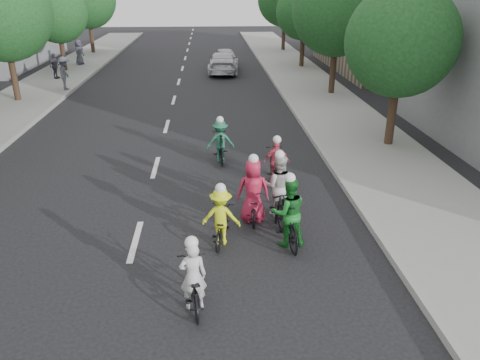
{
  "coord_description": "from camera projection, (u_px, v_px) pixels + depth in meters",
  "views": [
    {
      "loc": [
        1.92,
        -10.21,
        5.94
      ],
      "look_at": [
        2.69,
        1.36,
        1.0
      ],
      "focal_mm": 35.0,
      "sensor_mm": 36.0,
      "label": 1
    }
  ],
  "objects": [
    {
      "name": "cyclist_4",
      "position": [
        253.0,
        197.0,
        12.37
      ],
      "size": [
        0.88,
        1.64,
        1.9
      ],
      "rotation": [
        0.0,
        0.0,
        3.09
      ],
      "color": "black",
      "rests_on": "ground"
    },
    {
      "name": "spectator_1",
      "position": [
        55.0,
        66.0,
        29.9
      ],
      "size": [
        0.63,
        1.0,
        1.59
      ],
      "primitive_type": "imported",
      "rotation": [
        0.0,
        0.0,
        1.29
      ],
      "color": "#44434F",
      "rests_on": "sidewalk_left"
    },
    {
      "name": "curb_right",
      "position": [
        301.0,
        122.0,
        21.1
      ],
      "size": [
        0.18,
        80.0,
        0.18
      ],
      "primitive_type": "cube",
      "color": "#999993",
      "rests_on": "ground"
    },
    {
      "name": "sidewalk_right",
      "position": [
        344.0,
        121.0,
        21.22
      ],
      "size": [
        4.0,
        80.0,
        0.15
      ],
      "primitive_type": "cube",
      "color": "gray",
      "rests_on": "ground"
    },
    {
      "name": "follow_car_lead",
      "position": [
        223.0,
        63.0,
        32.55
      ],
      "size": [
        2.35,
        5.08,
        1.44
      ],
      "primitive_type": "imported",
      "rotation": [
        0.0,
        0.0,
        3.07
      ],
      "color": "silver",
      "rests_on": "ground"
    },
    {
      "name": "tree_l_4",
      "position": [
        57.0,
        13.0,
        31.56
      ],
      "size": [
        4.0,
        4.0,
        5.97
      ],
      "color": "black",
      "rests_on": "ground"
    },
    {
      "name": "follow_car_trail",
      "position": [
        224.0,
        56.0,
        35.67
      ],
      "size": [
        2.07,
        4.03,
        1.31
      ],
      "primitive_type": "imported",
      "rotation": [
        0.0,
        0.0,
        3.28
      ],
      "color": "silver",
      "rests_on": "ground"
    },
    {
      "name": "cyclist_1",
      "position": [
        220.0,
        144.0,
        16.49
      ],
      "size": [
        1.01,
        1.78,
        1.67
      ],
      "rotation": [
        0.0,
        0.0,
        3.2
      ],
      "color": "black",
      "rests_on": "ground"
    },
    {
      "name": "tree_l_3",
      "position": [
        2.0,
        12.0,
        23.08
      ],
      "size": [
        4.8,
        4.8,
        6.93
      ],
      "color": "black",
      "rests_on": "ground"
    },
    {
      "name": "cyclist_0",
      "position": [
        221.0,
        221.0,
        11.34
      ],
      "size": [
        1.02,
        1.65,
        1.59
      ],
      "rotation": [
        0.0,
        0.0,
        2.96
      ],
      "color": "black",
      "rests_on": "ground"
    },
    {
      "name": "curb_left",
      "position": [
        27.0,
        127.0,
        20.35
      ],
      "size": [
        0.18,
        80.0,
        0.18
      ],
      "primitive_type": "cube",
      "color": "#999993",
      "rests_on": "ground"
    },
    {
      "name": "tree_r_1",
      "position": [
        337.0,
        10.0,
        24.67
      ],
      "size": [
        4.8,
        4.8,
        6.93
      ],
      "color": "black",
      "rests_on": "ground"
    },
    {
      "name": "cyclist_6",
      "position": [
        194.0,
        282.0,
        9.12
      ],
      "size": [
        0.74,
        1.71,
        1.59
      ],
      "rotation": [
        0.0,
        0.0,
        3.24
      ],
      "color": "black",
      "rests_on": "ground"
    },
    {
      "name": "tree_r_0",
      "position": [
        401.0,
        41.0,
        16.62
      ],
      "size": [
        4.0,
        4.0,
        5.97
      ],
      "color": "black",
      "rests_on": "ground"
    },
    {
      "name": "bldg_se",
      "position": [
        406.0,
        11.0,
        33.02
      ],
      "size": [
        10.0,
        14.0,
        8.0
      ],
      "primitive_type": "cube",
      "color": "gray",
      "rests_on": "ground"
    },
    {
      "name": "cyclist_2",
      "position": [
        276.0,
        164.0,
        14.77
      ],
      "size": [
        0.85,
        1.89,
        1.58
      ],
      "rotation": [
        0.0,
        0.0,
        3.19
      ],
      "color": "black",
      "rests_on": "ground"
    },
    {
      "name": "spectator_2",
      "position": [
        79.0,
        52.0,
        34.94
      ],
      "size": [
        0.8,
        1.01,
        1.81
      ],
      "primitive_type": "imported",
      "rotation": [
        0.0,
        0.0,
        1.29
      ],
      "color": "#494854",
      "rests_on": "sidewalk_left"
    },
    {
      "name": "cyclist_5",
      "position": [
        278.0,
        192.0,
        12.71
      ],
      "size": [
        0.98,
        1.91,
        1.88
      ],
      "rotation": [
        0.0,
        0.0,
        2.94
      ],
      "color": "black",
      "rests_on": "ground"
    },
    {
      "name": "ground",
      "position": [
        135.0,
        241.0,
        11.58
      ],
      "size": [
        120.0,
        120.0,
        0.0
      ],
      "primitive_type": "plane",
      "color": "black",
      "rests_on": "ground"
    },
    {
      "name": "spectator_0",
      "position": [
        65.0,
        73.0,
        26.72
      ],
      "size": [
        0.81,
        1.28,
        1.88
      ],
      "primitive_type": "imported",
      "rotation": [
        0.0,
        0.0,
        1.67
      ],
      "color": "#50525E",
      "rests_on": "sidewalk_left"
    },
    {
      "name": "tree_r_2",
      "position": [
        304.0,
        11.0,
        33.15
      ],
      "size": [
        4.0,
        4.0,
        5.97
      ],
      "color": "black",
      "rests_on": "ground"
    },
    {
      "name": "cyclist_3",
      "position": [
        288.0,
        217.0,
        11.24
      ],
      "size": [
        0.9,
        1.94,
        1.88
      ],
      "rotation": [
        0.0,
        0.0,
        3.24
      ],
      "color": "black",
      "rests_on": "ground"
    }
  ]
}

